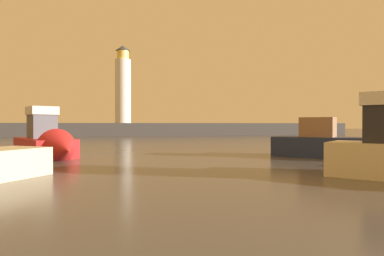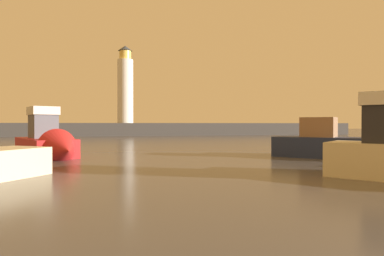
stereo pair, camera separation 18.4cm
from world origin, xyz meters
name	(u,v)px [view 1 (the left image)]	position (x,y,z in m)	size (l,w,h in m)	color
ground_plane	(170,146)	(0.00, 30.00, 0.00)	(220.00, 220.00, 0.00)	#4C4742
breakwater	(143,129)	(0.00, 59.99, 1.16)	(83.17, 4.09, 2.33)	#423F3D
lighthouse	(123,86)	(-3.61, 59.99, 9.00)	(2.82, 2.82, 14.09)	silver
motorboat_0	(49,143)	(-9.34, 20.28, 0.88)	(5.63, 8.54, 3.78)	#B21E1E
motorboat_2	(351,146)	(8.57, 15.19, 0.79)	(7.62, 7.75, 2.94)	#1E284C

